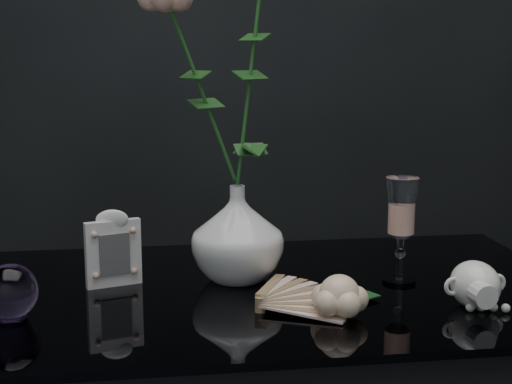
{
  "coord_description": "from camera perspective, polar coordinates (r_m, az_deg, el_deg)",
  "views": [
    {
      "loc": [
        -0.16,
        -1.13,
        1.15
      ],
      "look_at": [
        0.01,
        0.03,
        0.92
      ],
      "focal_mm": 55.0,
      "sensor_mm": 36.0,
      "label": 1
    }
  ],
  "objects": [
    {
      "name": "vase",
      "position": [
        1.27,
        -1.35,
        -3.04
      ],
      "size": [
        0.17,
        0.17,
        0.16
      ],
      "primitive_type": "imported",
      "rotation": [
        0.0,
        0.0,
        0.12
      ],
      "color": "white",
      "rests_on": "table"
    },
    {
      "name": "wine_glass",
      "position": [
        1.28,
        10.49,
        -2.77
      ],
      "size": [
        0.06,
        0.06,
        0.17
      ],
      "primitive_type": null,
      "rotation": [
        0.0,
        0.0,
        0.22
      ],
      "color": "white",
      "rests_on": "table"
    },
    {
      "name": "picture_frame",
      "position": [
        1.27,
        -10.36,
        -4.02
      ],
      "size": [
        0.11,
        0.1,
        0.12
      ],
      "primitive_type": null,
      "rotation": [
        0.0,
        0.0,
        0.3
      ],
      "color": "white",
      "rests_on": "table"
    },
    {
      "name": "paperweight",
      "position": [
        1.16,
        -17.46,
        -6.91
      ],
      "size": [
        0.1,
        0.1,
        0.08
      ],
      "primitive_type": null,
      "rotation": [
        0.0,
        0.0,
        0.26
      ],
      "color": "#9F77C2",
      "rests_on": "table"
    },
    {
      "name": "paper_fan",
      "position": [
        1.14,
        0.31,
        -8.08
      ],
      "size": [
        0.28,
        0.23,
        0.03
      ],
      "primitive_type": null,
      "rotation": [
        0.0,
        0.0,
        -0.13
      ],
      "color": "beige",
      "rests_on": "table"
    },
    {
      "name": "loose_rose",
      "position": [
        1.13,
        6.08,
        -7.52
      ],
      "size": [
        0.15,
        0.19,
        0.06
      ],
      "primitive_type": null,
      "rotation": [
        0.0,
        0.0,
        -0.04
      ],
      "color": "#FFCDA4",
      "rests_on": "table"
    },
    {
      "name": "pearl_jar",
      "position": [
        1.2,
        15.66,
        -6.35
      ],
      "size": [
        0.26,
        0.27,
        0.07
      ],
      "primitive_type": null,
      "rotation": [
        0.0,
        0.0,
        0.08
      ],
      "color": "white",
      "rests_on": "table"
    },
    {
      "name": "roses",
      "position": [
        1.23,
        -2.12,
        9.94
      ],
      "size": [
        0.23,
        0.12,
        0.47
      ],
      "color": "#E3A68C",
      "rests_on": "vase"
    }
  ]
}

